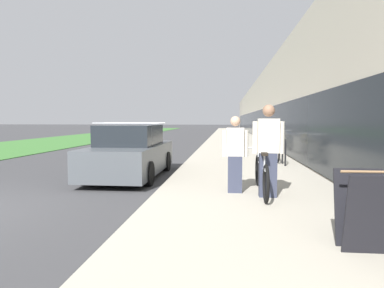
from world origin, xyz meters
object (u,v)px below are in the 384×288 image
tandem_bicycle (261,175)px  cruiser_bike_farthest (265,141)px  sandwich_board_sign (366,210)px  bike_rack_hoop (284,149)px  cruiser_bike_nearest (275,150)px  person_rider (268,151)px  parked_sedan_curbside (131,153)px  person_bystander (235,154)px  cruiser_bike_middle (265,145)px

tandem_bicycle → cruiser_bike_farthest: size_ratio=1.23×
cruiser_bike_farthest → sandwich_board_sign: 13.27m
bike_rack_hoop → cruiser_bike_nearest: bearing=96.8°
person_rider → bike_rack_hoop: (1.06, 4.70, -0.36)m
cruiser_bike_nearest → parked_sedan_curbside: (-4.38, -3.03, 0.13)m
person_bystander → cruiser_bike_middle: (1.46, 7.93, -0.40)m
tandem_bicycle → person_rider: 0.59m
sandwich_board_sign → parked_sedan_curbside: size_ratio=0.22×
person_bystander → cruiser_bike_nearest: person_bystander is taller
tandem_bicycle → cruiser_bike_nearest: size_ratio=1.26×
tandem_bicycle → cruiser_bike_middle: size_ratio=1.33×
person_bystander → cruiser_bike_middle: person_bystander is taller
person_rider → parked_sedan_curbside: person_rider is taller
tandem_bicycle → cruiser_bike_nearest: cruiser_bike_nearest is taller
person_rider → person_bystander: size_ratio=1.14×
person_bystander → parked_sedan_curbside: (-2.83, 2.39, -0.24)m
cruiser_bike_nearest → sandwich_board_sign: bearing=-91.2°
person_bystander → cruiser_bike_middle: bearing=79.6°
tandem_bicycle → cruiser_bike_middle: bearing=83.3°
person_rider → cruiser_bike_farthest: (1.13, 10.65, -0.48)m
tandem_bicycle → person_bystander: (-0.52, 0.05, 0.40)m
sandwich_board_sign → tandem_bicycle: bearing=106.5°
bike_rack_hoop → person_rider: bearing=-102.7°
parked_sedan_curbside → sandwich_board_sign: bearing=-51.7°
cruiser_bike_nearest → parked_sedan_curbside: 5.33m
person_rider → person_bystander: person_rider is taller
cruiser_bike_middle → sandwich_board_sign: (-0.09, -10.87, 0.08)m
person_rider → parked_sedan_curbside: (-3.44, 2.72, -0.35)m
cruiser_bike_farthest → tandem_bicycle: bearing=-96.7°
bike_rack_hoop → cruiser_bike_middle: bearing=93.4°
parked_sedan_curbside → cruiser_bike_farthest: bearing=60.0°
person_rider → person_bystander: (-0.61, 0.33, -0.11)m
person_rider → cruiser_bike_middle: size_ratio=1.00×
parked_sedan_curbside → person_bystander: bearing=-40.2°
tandem_bicycle → cruiser_bike_nearest: (1.03, 5.47, 0.03)m
sandwich_board_sign → bike_rack_hoop: bearing=87.7°
person_rider → cruiser_bike_middle: 8.32m
person_bystander → cruiser_bike_nearest: 5.65m
cruiser_bike_middle → sandwich_board_sign: sandwich_board_sign is taller
cruiser_bike_nearest → parked_sedan_curbside: bearing=-145.4°
cruiser_bike_farthest → cruiser_bike_nearest: bearing=-92.3°
person_bystander → sandwich_board_sign: (1.38, -2.94, -0.32)m
bike_rack_hoop → tandem_bicycle: bearing=-104.6°
tandem_bicycle → cruiser_bike_farthest: bearing=83.3°
tandem_bicycle → parked_sedan_curbside: bearing=144.0°
person_rider → cruiser_bike_nearest: (0.94, 5.75, -0.48)m
tandem_bicycle → person_rider: bearing=-72.5°
tandem_bicycle → bike_rack_hoop: 4.57m
cruiser_bike_farthest → sandwich_board_sign: bearing=-91.6°
cruiser_bike_nearest → cruiser_bike_middle: cruiser_bike_nearest is taller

